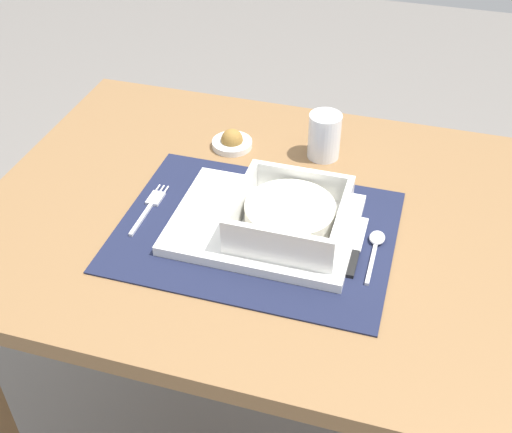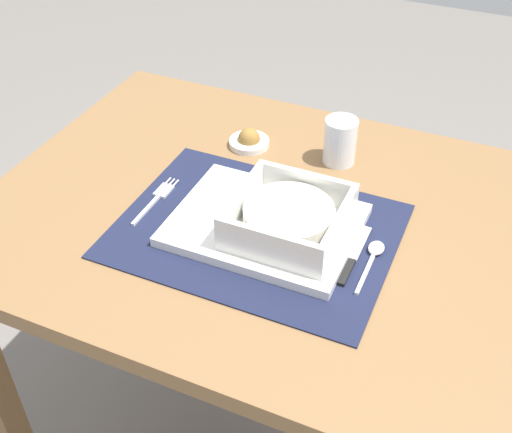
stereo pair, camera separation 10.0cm
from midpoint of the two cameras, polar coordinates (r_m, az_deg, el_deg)
dining_table at (r=1.13m, az=4.16°, el=-4.41°), size 0.95×0.69×0.75m
placemat at (r=1.01m, az=2.81°, el=-1.36°), size 0.43×0.32×0.00m
serving_plate at (r=1.01m, az=3.70°, el=-0.88°), size 0.28×0.22×0.02m
porridge_bowl at (r=0.98m, az=5.79°, el=-0.33°), size 0.17×0.17×0.06m
fork at (r=1.08m, az=-5.96°, el=1.64°), size 0.02×0.14×0.00m
spoon at (r=0.99m, az=13.15°, el=-3.31°), size 0.02×0.12×0.01m
butter_knife at (r=0.98m, az=11.37°, el=-3.75°), size 0.01×0.14×0.01m
drinking_glass at (r=1.17m, az=9.82°, el=6.29°), size 0.06×0.06×0.08m
condiment_saucer at (r=1.21m, az=1.77°, el=6.57°), size 0.07×0.07×0.04m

